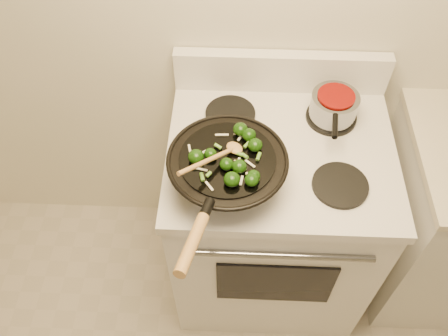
{
  "coord_description": "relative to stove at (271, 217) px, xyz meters",
  "views": [
    {
      "loc": [
        -0.25,
        0.13,
        2.15
      ],
      "look_at": [
        -0.29,
        1.0,
        1.02
      ],
      "focal_mm": 38.0,
      "sensor_mm": 36.0,
      "label": 1
    }
  ],
  "objects": [
    {
      "name": "wok",
      "position": [
        -0.18,
        -0.16,
        0.53
      ],
      "size": [
        0.37,
        0.61,
        0.2
      ],
      "color": "black",
      "rests_on": "stove"
    },
    {
      "name": "stirfry",
      "position": [
        -0.16,
        -0.16,
        0.59
      ],
      "size": [
        0.23,
        0.26,
        0.04
      ],
      "color": "black",
      "rests_on": "wok"
    },
    {
      "name": "wooden_spoon",
      "position": [
        -0.2,
        -0.17,
        0.61
      ],
      "size": [
        0.19,
        0.2,
        0.09
      ],
      "color": "#B08245",
      "rests_on": "wok"
    },
    {
      "name": "stove",
      "position": [
        0.0,
        0.0,
        0.0
      ],
      "size": [
        0.78,
        0.67,
        1.08
      ],
      "color": "white",
      "rests_on": "ground"
    },
    {
      "name": "saucepan",
      "position": [
        0.18,
        0.15,
        0.51
      ],
      "size": [
        0.17,
        0.27,
        0.1
      ],
      "color": "gray",
      "rests_on": "stove"
    }
  ]
}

